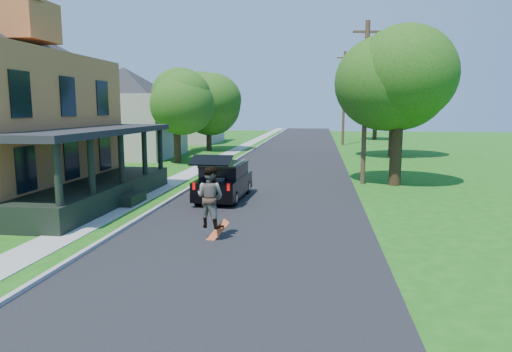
# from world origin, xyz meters

# --- Properties ---
(ground) EXTENTS (140.00, 140.00, 0.00)m
(ground) POSITION_xyz_m (0.00, 0.00, 0.00)
(ground) COLOR #195711
(ground) RESTS_ON ground
(street) EXTENTS (8.00, 120.00, 0.02)m
(street) POSITION_xyz_m (0.00, 20.00, 0.00)
(street) COLOR black
(street) RESTS_ON ground
(curb) EXTENTS (0.15, 120.00, 0.12)m
(curb) POSITION_xyz_m (-4.05, 20.00, 0.00)
(curb) COLOR #989793
(curb) RESTS_ON ground
(sidewalk) EXTENTS (1.30, 120.00, 0.03)m
(sidewalk) POSITION_xyz_m (-5.60, 20.00, 0.00)
(sidewalk) COLOR #9E9F96
(sidewalk) RESTS_ON ground
(front_walk) EXTENTS (6.50, 1.20, 0.03)m
(front_walk) POSITION_xyz_m (-9.50, 6.00, 0.00)
(front_walk) COLOR #9E9F96
(front_walk) RESTS_ON ground
(neighbor_house_mid) EXTENTS (12.78, 12.78, 8.30)m
(neighbor_house_mid) POSITION_xyz_m (-13.50, 24.00, 4.19)
(neighbor_house_mid) COLOR gray
(neighbor_house_mid) RESTS_ON ground
(neighbor_house_far) EXTENTS (12.78, 12.78, 8.30)m
(neighbor_house_far) POSITION_xyz_m (-13.50, 40.00, 4.19)
(neighbor_house_far) COLOR gray
(neighbor_house_far) RESTS_ON ground
(black_suv) EXTENTS (1.88, 4.58, 2.11)m
(black_suv) POSITION_xyz_m (-1.87, 7.59, 0.81)
(black_suv) COLOR black
(black_suv) RESTS_ON ground
(skateboarder) EXTENTS (1.08, 0.96, 1.85)m
(skateboarder) POSITION_xyz_m (-1.00, 1.50, 1.30)
(skateboarder) COLOR black
(skateboarder) RESTS_ON ground
(skateboard) EXTENTS (0.69, 0.42, 0.73)m
(skateboard) POSITION_xyz_m (-0.76, 1.42, 0.24)
(skateboard) COLOR #A3350D
(skateboard) RESTS_ON ground
(tree_left_mid) EXTENTS (5.85, 5.50, 7.06)m
(tree_left_mid) POSITION_xyz_m (-8.04, 20.29, 4.72)
(tree_left_mid) COLOR black
(tree_left_mid) RESTS_ON ground
(tree_left_far) EXTENTS (6.56, 6.40, 7.87)m
(tree_left_far) POSITION_xyz_m (-8.18, 30.47, 4.88)
(tree_left_far) COLOR black
(tree_left_far) RESTS_ON ground
(tree_right_near) EXTENTS (5.80, 5.54, 8.15)m
(tree_right_near) POSITION_xyz_m (6.05, 12.45, 5.27)
(tree_right_near) COLOR black
(tree_right_near) RESTS_ON ground
(tree_right_mid) EXTENTS (7.36, 7.37, 9.92)m
(tree_right_mid) POSITION_xyz_m (8.08, 26.90, 6.23)
(tree_right_mid) COLOR black
(tree_right_mid) RESTS_ON ground
(tree_right_far) EXTENTS (5.28, 5.00, 7.51)m
(tree_right_far) POSITION_xyz_m (9.13, 48.29, 5.00)
(tree_right_far) COLOR black
(tree_right_far) RESTS_ON ground
(utility_pole_near) EXTENTS (1.49, 0.35, 8.29)m
(utility_pole_near) POSITION_xyz_m (4.50, 12.66, 4.28)
(utility_pole_near) COLOR #4A2E22
(utility_pole_near) RESTS_ON ground
(utility_pole_far) EXTENTS (1.71, 0.37, 9.90)m
(utility_pole_far) POSITION_xyz_m (4.70, 38.71, 5.10)
(utility_pole_far) COLOR #4A2E22
(utility_pole_far) RESTS_ON ground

